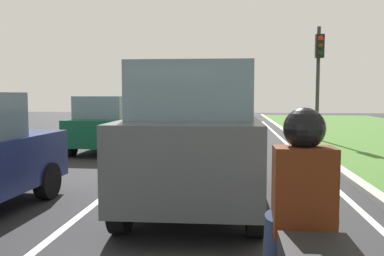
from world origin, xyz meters
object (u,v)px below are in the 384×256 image
(car_suv_ahead, at_px, (196,135))
(rider_person, at_px, (303,189))
(traffic_light_near_right, at_px, (319,65))
(car_hatchback_far, at_px, (108,124))

(car_suv_ahead, xyz_separation_m, rider_person, (1.08, -3.90, 0.02))
(car_suv_ahead, bearing_deg, rider_person, -75.36)
(traffic_light_near_right, bearing_deg, rider_person, -101.74)
(car_suv_ahead, bearing_deg, traffic_light_near_right, 67.28)
(car_suv_ahead, relative_size, car_hatchback_far, 1.21)
(car_suv_ahead, xyz_separation_m, car_hatchback_far, (-3.39, 6.12, -0.28))
(car_suv_ahead, distance_m, rider_person, 4.05)
(car_hatchback_far, bearing_deg, traffic_light_near_right, 28.40)
(car_suv_ahead, height_order, traffic_light_near_right, traffic_light_near_right)
(car_hatchback_far, relative_size, rider_person, 3.22)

